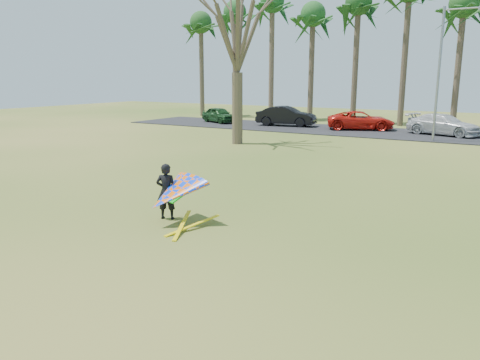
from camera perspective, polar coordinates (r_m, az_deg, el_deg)
The scene contains 15 objects.
ground at distance 11.84m, azimuth -5.03°, elevation -7.00°, with size 100.00×100.00×0.00m, color #275412.
parking_strip at distance 34.86m, azimuth 19.96°, elevation 5.26°, with size 46.00×7.00×0.06m, color black.
palm_0 at distance 49.46m, azimuth -4.79°, elevation 18.46°, with size 4.84×4.84×10.84m.
palm_1 at distance 47.34m, azimuth -0.63°, elevation 19.60°, with size 4.84×4.84×11.54m.
palm_2 at distance 45.48m, azimuth 3.96°, elevation 20.73°, with size 4.84×4.84×12.24m.
palm_3 at distance 43.63m, azimuth 8.89°, elevation 19.17°, with size 4.84×4.84×10.84m.
palm_4 at distance 42.36m, azimuth 14.25°, elevation 20.09°, with size 4.84×4.84×11.54m.
palm_6 at distance 40.61m, azimuth 25.65°, elevation 18.67°, with size 4.84×4.84×10.84m.
bare_tree_left at distance 28.26m, azimuth -0.34°, elevation 18.49°, with size 6.60×6.60×9.70m.
streetlight at distance 31.33m, azimuth 23.41°, elevation 12.41°, with size 2.28×0.18×8.00m.
car_0 at distance 41.19m, azimuth -2.55°, elevation 7.94°, with size 1.56×3.87×1.32m, color #1A411B.
car_1 at distance 38.41m, azimuth 5.66°, elevation 7.76°, with size 1.67×4.79×1.58m, color black.
car_2 at distance 36.61m, azimuth 14.50°, elevation 7.05°, with size 2.28×4.95×1.38m, color red.
car_3 at distance 34.97m, azimuth 23.55°, elevation 6.21°, with size 1.99×4.89×1.42m, color silver.
kite_flyer at distance 12.84m, azimuth -8.21°, elevation -1.61°, with size 2.13×2.39×2.02m.
Camera 1 is at (6.61, -9.00, 3.93)m, focal length 35.00 mm.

